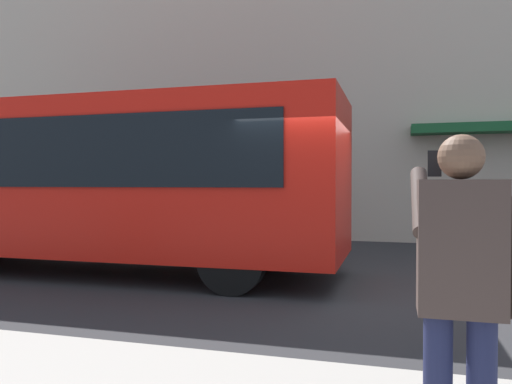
{
  "coord_description": "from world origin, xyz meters",
  "views": [
    {
      "loc": [
        -0.91,
        7.52,
        1.61
      ],
      "look_at": [
        1.37,
        -0.54,
        1.46
      ],
      "focal_mm": 34.68,
      "sensor_mm": 36.0,
      "label": 1
    }
  ],
  "objects": [
    {
      "name": "ground_plane",
      "position": [
        0.0,
        0.0,
        0.0
      ],
      "size": [
        60.0,
        60.0,
        0.0
      ],
      "primitive_type": "plane",
      "color": "#2B2B2D"
    },
    {
      "name": "building_facade_far",
      "position": [
        -0.02,
        -6.8,
        5.99
      ],
      "size": [
        28.0,
        1.55,
        12.0
      ],
      "color": "beige",
      "rests_on": "ground_plane"
    },
    {
      "name": "red_bus",
      "position": [
        4.37,
        -0.3,
        1.68
      ],
      "size": [
        9.05,
        2.54,
        3.08
      ],
      "color": "red",
      "rests_on": "ground_plane"
    },
    {
      "name": "pedestrian_photographer",
      "position": [
        -1.22,
        4.93,
        1.14
      ],
      "size": [
        0.53,
        0.52,
        1.7
      ],
      "color": "#1E2347",
      "rests_on": "sidewalk_curb"
    }
  ]
}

